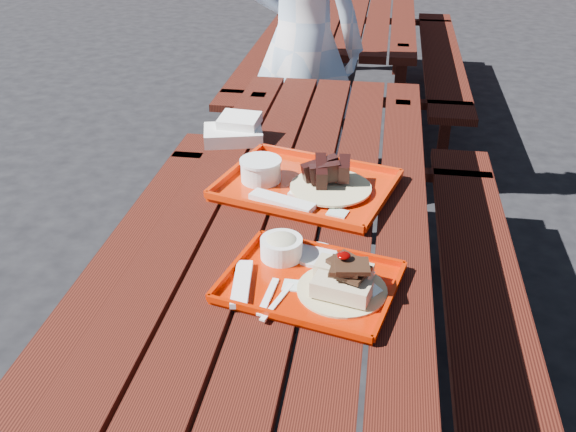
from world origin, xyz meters
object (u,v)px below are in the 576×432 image
Objects in this scene: picnic_table_near at (296,266)px; picnic_table_far at (356,34)px; near_tray at (313,272)px; far_tray at (303,183)px; person at (302,45)px.

picnic_table_near is 2.80m from picnic_table_far.
picnic_table_far is at bearing 90.00° from picnic_table_near.
near_tray reaches higher than picnic_table_far.
person is at bearing 97.94° from far_tray.
picnic_table_far is at bearing 91.61° from near_tray.
far_tray is (-0.09, 0.46, -0.00)m from near_tray.
picnic_table_near is 1.00× the size of picnic_table_far.
picnic_table_far is 1.45× the size of person.
picnic_table_near is 5.33× the size of near_tray.
person is (-0.27, 1.81, 0.05)m from near_tray.
far_tray is at bearing 88.97° from picnic_table_near.
far_tray is at bearing 110.77° from person.
picnic_table_near is at bearing 109.99° from person.
picnic_table_far is 5.33× the size of near_tray.
person reaches higher than picnic_table_far.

